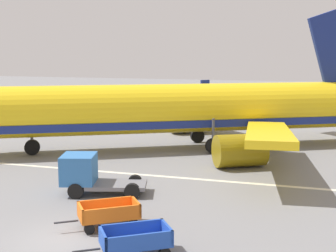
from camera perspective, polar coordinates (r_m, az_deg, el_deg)
ground_plane at (r=20.34m, az=-12.24°, el=-12.87°), size 220.00×220.00×0.00m
apron_stripe at (r=29.50m, az=-2.05°, el=-5.83°), size 120.00×0.36×0.01m
airplane at (r=37.14m, az=2.21°, el=1.98°), size 34.49×28.65×11.34m
baggage_cart_nearest at (r=18.23m, az=-3.88°, el=-13.26°), size 3.34×2.63×1.07m
baggage_cart_second_in_row at (r=21.12m, az=-7.00°, el=-10.17°), size 3.30×2.69×1.07m
service_truck_beside_carts at (r=25.88m, az=-9.36°, el=-5.52°), size 4.73×3.04×2.10m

